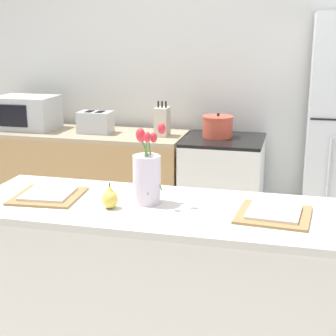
# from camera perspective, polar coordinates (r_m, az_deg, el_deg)

# --- Properties ---
(back_wall) EXTENTS (5.20, 0.08, 2.70)m
(back_wall) POSITION_cam_1_polar(r_m,az_deg,el_deg) (4.29, 5.80, 10.39)
(back_wall) COLOR silver
(back_wall) RESTS_ON ground_plane
(kitchen_island) EXTENTS (1.80, 0.66, 0.89)m
(kitchen_island) POSITION_cam_1_polar(r_m,az_deg,el_deg) (2.63, -1.36, -13.33)
(kitchen_island) COLOR silver
(kitchen_island) RESTS_ON ground_plane
(back_counter) EXTENTS (1.68, 0.60, 0.90)m
(back_counter) POSITION_cam_1_polar(r_m,az_deg,el_deg) (4.36, -9.24, -1.74)
(back_counter) COLOR tan
(back_counter) RESTS_ON ground_plane
(stove_range) EXTENTS (0.60, 0.61, 0.90)m
(stove_range) POSITION_cam_1_polar(r_m,az_deg,el_deg) (4.06, 6.02, -2.92)
(stove_range) COLOR silver
(stove_range) RESTS_ON ground_plane
(flower_vase) EXTENTS (0.16, 0.14, 0.40)m
(flower_vase) POSITION_cam_1_polar(r_m,az_deg,el_deg) (2.45, -2.37, -0.80)
(flower_vase) COLOR silver
(flower_vase) RESTS_ON kitchen_island
(pear_figurine) EXTENTS (0.08, 0.08, 0.12)m
(pear_figurine) POSITION_cam_1_polar(r_m,az_deg,el_deg) (2.41, -6.44, -3.35)
(pear_figurine) COLOR #E5CC4C
(pear_figurine) RESTS_ON kitchen_island
(plate_setting_left) EXTENTS (0.34, 0.34, 0.02)m
(plate_setting_left) POSITION_cam_1_polar(r_m,az_deg,el_deg) (2.64, -13.15, -2.95)
(plate_setting_left) COLOR olive
(plate_setting_left) RESTS_ON kitchen_island
(plate_setting_right) EXTENTS (0.34, 0.34, 0.02)m
(plate_setting_right) POSITION_cam_1_polar(r_m,az_deg,el_deg) (2.36, 11.64, -5.00)
(plate_setting_right) COLOR olive
(plate_setting_right) RESTS_ON kitchen_island
(toaster) EXTENTS (0.28, 0.18, 0.17)m
(toaster) POSITION_cam_1_polar(r_m,az_deg,el_deg) (4.16, -8.05, 5.06)
(toaster) COLOR #B7BABC
(toaster) RESTS_ON back_counter
(cooking_pot) EXTENTS (0.24, 0.24, 0.19)m
(cooking_pot) POSITION_cam_1_polar(r_m,az_deg,el_deg) (3.97, 5.54, 4.60)
(cooking_pot) COLOR #CC4C38
(cooking_pot) RESTS_ON stove_range
(microwave) EXTENTS (0.48, 0.37, 0.27)m
(microwave) POSITION_cam_1_polar(r_m,az_deg,el_deg) (4.45, -15.39, 5.94)
(microwave) COLOR #B7BABC
(microwave) RESTS_ON back_counter
(knife_block) EXTENTS (0.10, 0.14, 0.27)m
(knife_block) POSITION_cam_1_polar(r_m,az_deg,el_deg) (4.00, -0.66, 5.17)
(knife_block) COLOR beige
(knife_block) RESTS_ON back_counter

